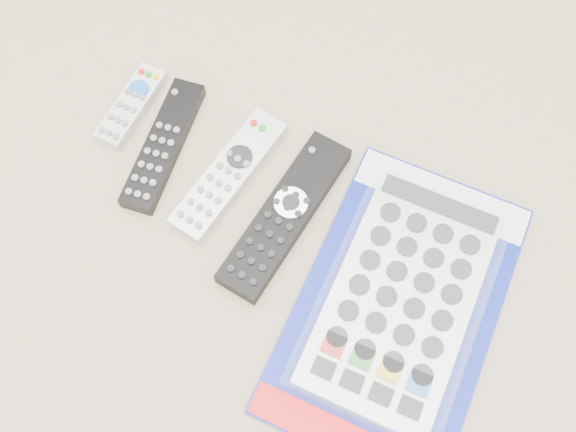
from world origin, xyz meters
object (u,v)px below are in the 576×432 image
at_px(remote_small_grey, 131,106).
at_px(remote_large_black, 285,215).
at_px(jumbo_remote_packaged, 402,298).
at_px(remote_silver_dvd, 229,175).
at_px(remote_slim_black, 163,145).

xyz_separation_m(remote_small_grey, remote_large_black, (0.26, -0.05, 0.00)).
bearing_deg(jumbo_remote_packaged, remote_silver_dvd, 165.88).
height_order(remote_silver_dvd, remote_large_black, remote_large_black).
bearing_deg(jumbo_remote_packaged, remote_large_black, 165.69).
distance_m(remote_silver_dvd, jumbo_remote_packaged, 0.27).
height_order(remote_slim_black, remote_silver_dvd, same).
xyz_separation_m(remote_large_black, jumbo_remote_packaged, (0.17, -0.04, 0.01)).
height_order(remote_small_grey, jumbo_remote_packaged, jumbo_remote_packaged).
height_order(remote_small_grey, remote_large_black, remote_large_black).
distance_m(remote_slim_black, remote_silver_dvd, 0.10).
bearing_deg(remote_large_black, jumbo_remote_packaged, -7.28).
xyz_separation_m(remote_slim_black, remote_silver_dvd, (0.10, -0.00, 0.00)).
xyz_separation_m(remote_small_grey, remote_slim_black, (0.07, -0.03, 0.00)).
height_order(remote_slim_black, remote_large_black, remote_large_black).
bearing_deg(jumbo_remote_packaged, remote_small_grey, 166.24).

